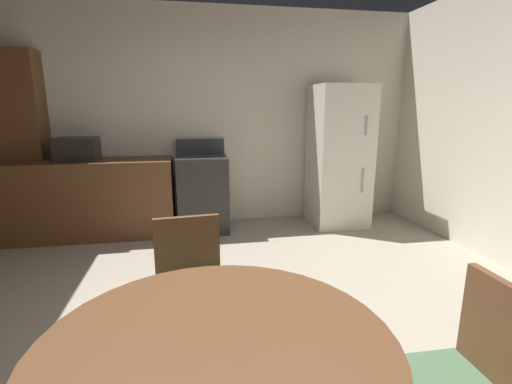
{
  "coord_description": "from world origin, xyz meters",
  "views": [
    {
      "loc": [
        -0.35,
        -1.88,
        1.48
      ],
      "look_at": [
        0.11,
        0.66,
        0.88
      ],
      "focal_mm": 25.63,
      "sensor_mm": 36.0,
      "label": 1
    }
  ],
  "objects_px": {
    "refrigerator": "(339,157)",
    "microwave": "(77,149)",
    "oven_range": "(203,193)",
    "chair_east": "(469,378)",
    "chair_north": "(191,284)"
  },
  "relations": [
    {
      "from": "chair_north",
      "to": "chair_east",
      "type": "xyz_separation_m",
      "value": [
        1.01,
        -0.94,
        0.0
      ]
    },
    {
      "from": "refrigerator",
      "to": "microwave",
      "type": "distance_m",
      "value": 3.11
    },
    {
      "from": "oven_range",
      "to": "refrigerator",
      "type": "xyz_separation_m",
      "value": [
        1.73,
        -0.05,
        0.41
      ]
    },
    {
      "from": "microwave",
      "to": "chair_north",
      "type": "height_order",
      "value": "microwave"
    },
    {
      "from": "oven_range",
      "to": "microwave",
      "type": "relative_size",
      "value": 2.5
    },
    {
      "from": "microwave",
      "to": "chair_east",
      "type": "xyz_separation_m",
      "value": [
        2.23,
        -3.4,
        -0.53
      ]
    },
    {
      "from": "chair_east",
      "to": "oven_range",
      "type": "bearing_deg",
      "value": -74.85
    },
    {
      "from": "refrigerator",
      "to": "chair_north",
      "type": "relative_size",
      "value": 2.02
    },
    {
      "from": "chair_east",
      "to": "chair_north",
      "type": "bearing_deg",
      "value": -41.77
    },
    {
      "from": "oven_range",
      "to": "refrigerator",
      "type": "distance_m",
      "value": 1.78
    },
    {
      "from": "microwave",
      "to": "chair_east",
      "type": "distance_m",
      "value": 4.1
    },
    {
      "from": "chair_north",
      "to": "chair_east",
      "type": "distance_m",
      "value": 1.38
    },
    {
      "from": "microwave",
      "to": "refrigerator",
      "type": "bearing_deg",
      "value": -0.92
    },
    {
      "from": "refrigerator",
      "to": "microwave",
      "type": "bearing_deg",
      "value": 179.08
    },
    {
      "from": "refrigerator",
      "to": "microwave",
      "type": "relative_size",
      "value": 4.0
    }
  ]
}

